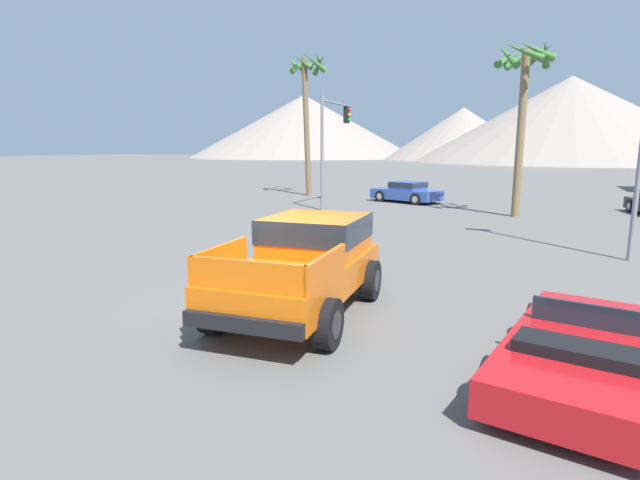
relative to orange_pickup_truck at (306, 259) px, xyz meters
name	(u,v)px	position (x,y,z in m)	size (l,w,h in m)	color
ground_plane	(287,308)	(-0.38, -0.10, -1.05)	(320.00, 320.00, 0.00)	#5B5956
orange_pickup_truck	(306,259)	(0.00, 0.00, 0.00)	(2.61, 4.96, 1.83)	orange
red_convertible_car	(582,354)	(4.84, -1.41, -0.64)	(2.61, 4.54, 1.00)	#B21419
parked_car_blue	(407,192)	(-2.70, 20.26, -0.42)	(4.40, 3.15, 1.22)	#334C9E
traffic_light_main	(334,131)	(-5.86, 16.46, 2.99)	(0.38, 4.16, 5.75)	slate
palm_tree_tall	(307,91)	(-9.75, 21.73, 5.71)	(2.90, 2.67, 9.13)	brown
palm_tree_short	(523,87)	(3.40, 16.07, 4.82)	(2.64, 2.68, 7.84)	brown
distant_mountain_range	(503,122)	(-3.27, 122.44, 8.13)	(177.01, 85.77, 20.57)	gray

